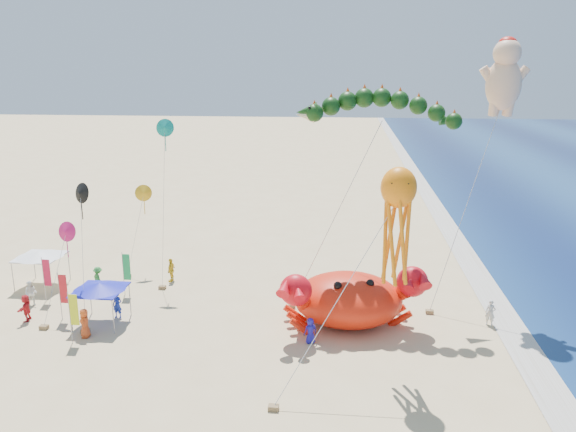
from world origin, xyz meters
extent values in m
plane|color=#D1B784|center=(0.00, 0.00, 0.00)|extent=(320.00, 320.00, 0.00)
plane|color=silver|center=(12.00, 0.00, 0.01)|extent=(320.00, 320.00, 0.00)
ellipsoid|color=red|center=(1.93, 0.51, 1.61)|extent=(8.09, 7.31, 3.23)
sphere|color=red|center=(-1.68, -0.85, 3.05)|extent=(1.92, 1.92, 1.92)
sphere|color=black|center=(0.92, -0.62, 3.05)|extent=(0.50, 0.50, 0.50)
sphere|color=red|center=(5.54, -0.85, 3.05)|extent=(1.92, 1.92, 1.92)
sphere|color=black|center=(2.95, -0.62, 3.05)|extent=(0.50, 0.50, 0.50)
cone|color=black|center=(-1.00, 3.92, 12.97)|extent=(1.43, 1.05, 1.17)
cylinder|color=#B2B2B2|center=(0.99, 3.19, 6.27)|extent=(5.64, 1.52, 12.26)
cube|color=olive|center=(-1.81, 2.45, 0.12)|extent=(0.50, 0.35, 0.25)
ellipsoid|color=#FFC79B|center=(11.54, 6.11, 14.60)|extent=(2.26, 1.86, 3.32)
sphere|color=#FFC79B|center=(11.54, 5.90, 16.54)|extent=(1.74, 1.74, 1.74)
ellipsoid|color=red|center=(11.54, 6.00, 17.15)|extent=(1.12, 1.12, 0.79)
cylinder|color=#B2B2B2|center=(9.42, 4.32, 6.71)|extent=(4.30, 3.64, 13.13)
cube|color=olive|center=(7.30, 2.53, 0.12)|extent=(0.50, 0.35, 0.25)
ellipsoid|color=orange|center=(4.23, -4.71, 9.87)|extent=(1.79, 1.61, 2.06)
cylinder|color=#B2B2B2|center=(1.38, -7.00, 4.71)|extent=(5.75, 4.62, 9.15)
cube|color=olive|center=(-1.47, -9.28, 0.12)|extent=(0.50, 0.35, 0.25)
cylinder|color=gray|center=(-14.79, -2.47, 1.10)|extent=(0.06, 0.06, 2.20)
cylinder|color=gray|center=(-12.11, -2.47, 1.10)|extent=(0.06, 0.06, 2.20)
cylinder|color=gray|center=(-14.79, 0.21, 1.10)|extent=(0.06, 0.06, 2.20)
cylinder|color=gray|center=(-12.11, 0.21, 1.10)|extent=(0.06, 0.06, 2.20)
cube|color=#1419B0|center=(-13.45, -1.13, 2.24)|extent=(2.91, 2.91, 0.08)
cone|color=#1419B0|center=(-13.45, -1.13, 2.48)|extent=(3.21, 3.21, 0.45)
cylinder|color=gray|center=(-21.96, 3.12, 1.10)|extent=(0.06, 0.06, 2.20)
cylinder|color=gray|center=(-19.15, 3.12, 1.10)|extent=(0.06, 0.06, 2.20)
cylinder|color=gray|center=(-21.96, 5.93, 1.10)|extent=(0.06, 0.06, 2.20)
cylinder|color=gray|center=(-19.15, 5.93, 1.10)|extent=(0.06, 0.06, 2.20)
cube|color=white|center=(-20.56, 4.53, 2.24)|extent=(3.05, 3.05, 0.08)
cone|color=white|center=(-20.56, 4.53, 2.48)|extent=(3.35, 3.35, 0.45)
cylinder|color=gray|center=(-14.07, -3.88, 1.60)|extent=(0.05, 0.05, 3.20)
cube|color=#D2E11A|center=(-13.79, -3.88, 2.10)|extent=(0.50, 0.04, 1.90)
cylinder|color=gray|center=(-16.24, -0.92, 1.60)|extent=(0.05, 0.05, 3.20)
cube|color=red|center=(-15.96, -0.92, 2.10)|extent=(0.50, 0.04, 1.90)
cylinder|color=gray|center=(-18.81, 1.76, 1.60)|extent=(0.05, 0.05, 3.20)
cube|color=red|center=(-18.53, 1.76, 2.10)|extent=(0.50, 0.04, 1.90)
cylinder|color=gray|center=(-13.83, 3.44, 1.60)|extent=(0.05, 0.05, 3.20)
cube|color=#199A4F|center=(-13.55, 3.44, 2.10)|extent=(0.50, 0.04, 1.90)
imported|color=#BB451D|center=(-13.62, -3.10, 0.90)|extent=(0.80, 1.00, 1.80)
imported|color=beige|center=(10.80, 1.19, 0.83)|extent=(0.71, 0.60, 1.66)
imported|color=red|center=(-18.39, -1.29, 0.87)|extent=(0.74, 1.67, 1.74)
imported|color=#287A34|center=(-16.01, 4.04, 0.89)|extent=(1.31, 1.25, 1.79)
imported|color=yellow|center=(-11.33, 6.37, 0.91)|extent=(0.57, 1.11, 1.81)
imported|color=white|center=(-19.39, 1.00, 0.86)|extent=(0.92, 0.77, 1.73)
imported|color=#221CA5|center=(-0.21, -2.40, 0.78)|extent=(0.90, 0.77, 1.55)
imported|color=#1B2FA2|center=(-12.79, -0.25, 0.87)|extent=(0.69, 0.51, 1.74)
cone|color=#C7165F|center=(-16.01, 0.20, 5.54)|extent=(1.30, 0.51, 1.32)
cylinder|color=#B2B2B2|center=(-15.76, -1.30, 2.80)|extent=(0.55, 3.04, 5.31)
cube|color=olive|center=(-15.51, -2.80, 0.12)|extent=(0.50, 0.35, 0.25)
cone|color=gold|center=(-14.07, 8.94, 6.22)|extent=(1.30, 0.51, 1.32)
cylinder|color=#B2B2B2|center=(-13.82, 7.44, 3.13)|extent=(0.55, 3.04, 5.99)
cube|color=olive|center=(-13.57, 5.94, 0.12)|extent=(0.50, 0.35, 0.25)
cone|color=black|center=(-14.77, 0.15, 8.10)|extent=(1.30, 0.51, 1.32)
cylinder|color=#B2B2B2|center=(-14.52, -1.35, 4.07)|extent=(0.55, 3.04, 7.86)
cube|color=olive|center=(-14.27, -2.85, 0.12)|extent=(0.50, 0.35, 0.25)
cone|color=#0C8678|center=(-11.48, 7.11, 11.48)|extent=(1.30, 0.51, 1.32)
cylinder|color=#B2B2B2|center=(-11.23, 5.61, 5.77)|extent=(0.55, 3.04, 11.24)
cube|color=olive|center=(-10.98, 4.11, 0.12)|extent=(0.50, 0.35, 0.25)
camera|label=1|loc=(1.71, -32.28, 15.48)|focal=35.00mm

